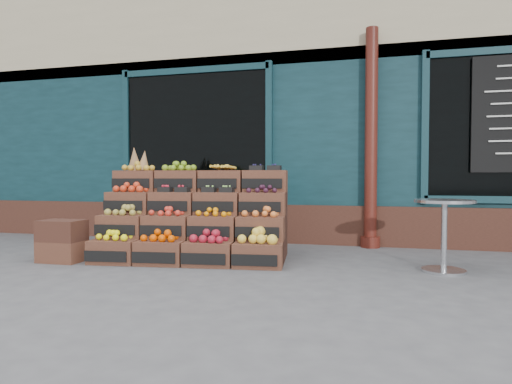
# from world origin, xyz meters

# --- Properties ---
(ground) EXTENTS (60.00, 60.00, 0.00)m
(ground) POSITION_xyz_m (0.00, 0.00, 0.00)
(ground) COLOR #4C4C4F
(ground) RESTS_ON ground
(shop_facade) EXTENTS (12.00, 6.24, 4.80)m
(shop_facade) POSITION_xyz_m (0.00, 5.11, 2.40)
(shop_facade) COLOR #0F2D33
(shop_facade) RESTS_ON ground
(crate_display) EXTENTS (2.42, 1.37, 1.45)m
(crate_display) POSITION_xyz_m (-1.01, 0.69, 0.44)
(crate_display) COLOR #522E20
(crate_display) RESTS_ON ground
(spare_crates) EXTENTS (0.51, 0.36, 0.51)m
(spare_crates) POSITION_xyz_m (-2.48, 0.03, 0.25)
(spare_crates) COLOR #522E20
(spare_crates) RESTS_ON ground
(bistro_table) EXTENTS (0.63, 0.63, 0.79)m
(bistro_table) POSITION_xyz_m (1.95, 0.54, 0.49)
(bistro_table) COLOR silver
(bistro_table) RESTS_ON ground
(shopkeeper) EXTENTS (0.83, 0.68, 1.95)m
(shopkeeper) POSITION_xyz_m (-1.64, 2.79, 0.97)
(shopkeeper) COLOR #154A25
(shopkeeper) RESTS_ON ground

